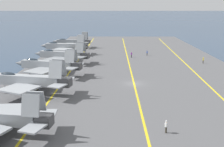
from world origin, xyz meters
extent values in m
plane|color=#2D425B|center=(0.00, 0.00, 0.00)|extent=(2000.00, 2000.00, 0.00)
cube|color=#565659|center=(0.00, 0.00, 0.20)|extent=(186.95, 55.43, 0.40)
cube|color=yellow|center=(0.00, -15.24, 0.40)|extent=(168.17, 6.16, 0.01)
cube|color=yellow|center=(0.00, 0.00, 0.40)|extent=(168.26, 0.36, 0.01)
cube|color=yellow|center=(0.00, 15.24, 0.40)|extent=(168.26, 1.58, 0.01)
cube|color=#38383A|center=(-25.13, 12.59, 2.71)|extent=(2.14, 2.11, 1.40)
cube|color=#93999E|center=(-20.67, 18.47, 2.17)|extent=(6.05, 5.52, 0.28)
cube|color=#93999E|center=(-25.82, 13.94, 4.88)|extent=(1.14, 2.27, 2.66)
cube|color=#93999E|center=(-24.10, 13.70, 4.88)|extent=(1.14, 2.27, 2.66)
cube|color=#93999E|center=(-27.27, 13.36, 2.71)|extent=(3.33, 2.93, 0.20)
cube|color=#93999E|center=(-22.86, 12.75, 2.71)|extent=(2.87, 2.27, 0.20)
cylinder|color=#B2B2B7|center=(-23.20, 18.04, 1.14)|extent=(0.16, 0.16, 1.48)
cylinder|color=black|center=(-23.20, 18.04, 0.70)|extent=(0.30, 0.62, 0.60)
cube|color=#9EA3A8|center=(-7.39, 20.09, 3.06)|extent=(4.22, 12.55, 1.77)
cube|color=#38383A|center=(-8.87, 12.84, 3.06)|extent=(2.40, 2.38, 1.51)
ellipsoid|color=#232D38|center=(-6.64, 23.79, 3.91)|extent=(1.56, 3.16, 0.98)
cube|color=#9EA3A8|center=(-10.88, 20.37, 2.49)|extent=(6.98, 7.08, 0.28)
cube|color=#9EA3A8|center=(-4.08, 18.98, 2.49)|extent=(5.40, 5.60, 0.28)
cube|color=#9EA3A8|center=(-9.52, 14.34, 5.54)|extent=(1.41, 2.50, 3.13)
cube|color=#9EA3A8|center=(-7.69, 13.97, 5.54)|extent=(1.41, 2.50, 3.13)
cube|color=#9EA3A8|center=(-11.01, 13.79, 3.06)|extent=(3.47, 3.22, 0.20)
cube|color=#9EA3A8|center=(-6.53, 12.87, 3.06)|extent=(2.86, 2.43, 0.20)
cylinder|color=#B2B2B7|center=(-6.47, 24.62, 1.29)|extent=(0.16, 0.16, 1.78)
cylinder|color=black|center=(-6.47, 24.62, 0.70)|extent=(0.34, 0.63, 0.60)
cylinder|color=#B2B2B7|center=(-8.86, 19.10, 1.29)|extent=(0.16, 0.16, 1.78)
cylinder|color=black|center=(-8.86, 19.10, 0.70)|extent=(0.34, 0.63, 0.60)
cylinder|color=#B2B2B7|center=(-6.43, 18.60, 1.29)|extent=(0.16, 0.16, 1.78)
cylinder|color=black|center=(-6.43, 18.60, 0.70)|extent=(0.34, 0.63, 0.60)
cube|color=#93999E|center=(6.79, 19.75, 3.00)|extent=(4.53, 12.39, 1.80)
cone|color=#5B5E60|center=(8.40, 26.72, 3.00)|extent=(2.19, 2.65, 1.71)
cube|color=#38383A|center=(5.14, 12.62, 3.00)|extent=(2.47, 2.41, 1.53)
ellipsoid|color=#232D38|center=(7.63, 23.40, 3.86)|extent=(1.64, 3.14, 0.99)
cube|color=#93999E|center=(3.05, 20.19, 2.42)|extent=(7.48, 7.32, 0.28)
cube|color=#93999E|center=(10.34, 18.50, 2.42)|extent=(5.77, 5.42, 0.28)
cube|color=#93999E|center=(4.52, 14.13, 5.36)|extent=(1.40, 2.47, 2.87)
cube|color=#93999E|center=(6.36, 13.70, 5.36)|extent=(1.40, 2.47, 2.87)
cube|color=#93999E|center=(3.01, 13.63, 3.00)|extent=(3.49, 3.24, 0.20)
cube|color=#93999E|center=(7.49, 12.59, 3.00)|extent=(2.92, 2.47, 0.20)
cylinder|color=#B2B2B7|center=(7.82, 24.21, 1.25)|extent=(0.16, 0.16, 1.70)
cylinder|color=black|center=(7.82, 24.21, 0.70)|extent=(0.35, 0.63, 0.60)
cylinder|color=#B2B2B7|center=(5.28, 18.82, 1.25)|extent=(0.16, 0.16, 1.70)
cylinder|color=black|center=(5.28, 18.82, 0.70)|extent=(0.35, 0.63, 0.60)
cylinder|color=#B2B2B7|center=(7.73, 18.25, 1.25)|extent=(0.16, 0.16, 1.70)
cylinder|color=black|center=(7.73, 18.25, 0.70)|extent=(0.35, 0.63, 0.60)
cube|color=gray|center=(21.64, 19.33, 2.83)|extent=(4.64, 12.39, 1.81)
cone|color=#5B5E60|center=(23.31, 26.29, 2.83)|extent=(2.22, 2.67, 1.72)
cube|color=#38383A|center=(19.92, 12.22, 2.83)|extent=(2.49, 2.43, 1.54)
ellipsoid|color=#232D38|center=(22.51, 22.97, 3.69)|extent=(1.67, 3.14, 1.00)
cube|color=gray|center=(17.97, 19.79, 2.24)|extent=(7.36, 7.27, 0.28)
cube|color=gray|center=(25.11, 18.07, 2.24)|extent=(5.57, 5.36, 0.28)
cube|color=gray|center=(19.31, 13.74, 5.13)|extent=(1.39, 2.47, 2.77)
cube|color=gray|center=(21.16, 13.29, 5.13)|extent=(1.39, 2.47, 2.77)
cube|color=gray|center=(17.80, 13.25, 2.83)|extent=(3.50, 3.25, 0.20)
cube|color=gray|center=(22.28, 12.17, 2.83)|extent=(2.94, 2.50, 0.20)
cylinder|color=#B2B2B7|center=(22.71, 23.78, 1.16)|extent=(0.16, 0.16, 1.52)
cylinder|color=black|center=(22.71, 23.78, 0.70)|extent=(0.35, 0.63, 0.60)
cylinder|color=#B2B2B7|center=(20.11, 18.42, 1.16)|extent=(0.16, 0.16, 1.52)
cylinder|color=black|center=(20.11, 18.42, 0.70)|extent=(0.35, 0.63, 0.60)
cylinder|color=#B2B2B7|center=(22.58, 17.83, 1.16)|extent=(0.16, 0.16, 1.52)
cylinder|color=black|center=(22.58, 17.83, 0.70)|extent=(0.35, 0.63, 0.60)
cube|color=#9EA3A8|center=(36.64, 21.13, 3.17)|extent=(2.94, 12.23, 1.82)
cone|color=#5B5E60|center=(37.30, 28.13, 3.17)|extent=(1.93, 2.44, 1.73)
cube|color=#38383A|center=(35.97, 13.96, 3.17)|extent=(2.27, 2.15, 1.55)
ellipsoid|color=#232D38|center=(36.98, 24.79, 4.03)|extent=(1.27, 3.03, 1.00)
cube|color=#9EA3A8|center=(33.37, 21.02, 2.58)|extent=(6.15, 6.49, 0.28)
cube|color=#9EA3A8|center=(39.84, 20.42, 2.58)|extent=(5.42, 5.88, 0.28)
cube|color=#9EA3A8|center=(35.14, 15.35, 5.52)|extent=(1.10, 2.36, 2.84)
cube|color=#9EA3A8|center=(37.04, 15.17, 5.52)|extent=(1.10, 2.36, 2.84)
cube|color=#9EA3A8|center=(33.71, 14.66, 3.17)|extent=(3.31, 2.95, 0.20)
cube|color=#9EA3A8|center=(38.31, 14.23, 3.17)|extent=(2.98, 2.51, 0.20)
cylinder|color=#B2B2B7|center=(37.06, 25.61, 1.33)|extent=(0.16, 0.16, 1.86)
cylinder|color=black|center=(37.06, 25.61, 0.70)|extent=(0.27, 0.62, 0.60)
cylinder|color=#B2B2B7|center=(35.26, 20.02, 1.33)|extent=(0.16, 0.16, 1.86)
cylinder|color=black|center=(35.26, 20.02, 0.70)|extent=(0.27, 0.62, 0.60)
cylinder|color=#B2B2B7|center=(37.79, 19.79, 1.33)|extent=(0.16, 0.16, 1.86)
cylinder|color=black|center=(37.79, 19.79, 0.70)|extent=(0.27, 0.62, 0.60)
cube|color=gray|center=(51.84, 20.94, 2.80)|extent=(2.27, 11.19, 1.51)
cone|color=#5B5E60|center=(52.29, 27.38, 2.80)|extent=(1.57, 2.20, 1.43)
cube|color=#38383A|center=(51.39, 14.35, 2.80)|extent=(1.85, 1.92, 1.28)
ellipsoid|color=#232D38|center=(52.08, 24.31, 3.52)|extent=(1.01, 2.75, 0.83)
cube|color=gray|center=(48.55, 20.79, 2.31)|extent=(6.28, 6.13, 0.28)
cube|color=gray|center=(55.08, 20.34, 2.31)|extent=(5.80, 5.61, 0.28)
cube|color=gray|center=(50.68, 15.60, 5.06)|extent=(1.07, 2.16, 2.97)
cube|color=gray|center=(52.26, 15.49, 5.06)|extent=(1.07, 2.16, 2.97)
cube|color=gray|center=(49.27, 14.95, 2.80)|extent=(3.22, 2.72, 0.20)
cube|color=gray|center=(53.57, 14.65, 2.80)|extent=(3.01, 2.39, 0.20)
cylinder|color=#B2B2B7|center=(52.13, 25.06, 1.22)|extent=(0.16, 0.16, 1.65)
cylinder|color=black|center=(52.13, 25.06, 0.70)|extent=(0.26, 0.61, 0.60)
cylinder|color=#B2B2B7|center=(50.71, 19.89, 1.22)|extent=(0.16, 0.16, 1.65)
cylinder|color=black|center=(50.71, 19.89, 0.70)|extent=(0.26, 0.61, 0.60)
cylinder|color=#B2B2B7|center=(52.82, 19.75, 1.22)|extent=(0.16, 0.16, 1.65)
cylinder|color=black|center=(52.82, 19.75, 0.70)|extent=(0.26, 0.61, 0.60)
cylinder|color=#383328|center=(-23.54, -2.51, 0.83)|extent=(0.24, 0.24, 0.86)
cube|color=white|center=(-23.54, -2.51, 1.53)|extent=(0.46, 0.44, 0.54)
sphere|color=beige|center=(-23.54, -2.51, 1.93)|extent=(0.22, 0.22, 0.22)
sphere|color=white|center=(-23.54, -2.51, 1.99)|extent=(0.24, 0.24, 0.24)
cylinder|color=#383328|center=(21.59, -21.06, 0.83)|extent=(0.24, 0.24, 0.85)
cube|color=yellow|center=(21.59, -21.06, 1.56)|extent=(0.45, 0.40, 0.62)
sphere|color=tan|center=(21.59, -21.06, 2.00)|extent=(0.22, 0.22, 0.22)
sphere|color=yellow|center=(21.59, -21.06, 2.06)|extent=(0.24, 0.24, 0.24)
cylinder|color=#232328|center=(34.34, -6.58, 0.81)|extent=(0.24, 0.24, 0.83)
cube|color=#284CB2|center=(34.34, -6.58, 1.50)|extent=(0.46, 0.40, 0.54)
sphere|color=beige|center=(34.34, -6.58, 1.90)|extent=(0.22, 0.22, 0.22)
sphere|color=#284CB2|center=(34.34, -6.58, 1.96)|extent=(0.24, 0.24, 0.24)
cylinder|color=#232328|center=(30.60, -1.25, 0.85)|extent=(0.24, 0.24, 0.91)
cube|color=purple|center=(30.60, -1.25, 1.59)|extent=(0.43, 0.46, 0.57)
sphere|color=#9E7051|center=(30.60, -1.25, 2.01)|extent=(0.22, 0.22, 0.22)
sphere|color=purple|center=(30.60, -1.25, 2.07)|extent=(0.24, 0.24, 0.24)
camera|label=1|loc=(-56.77, 4.10, 16.21)|focal=45.00mm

